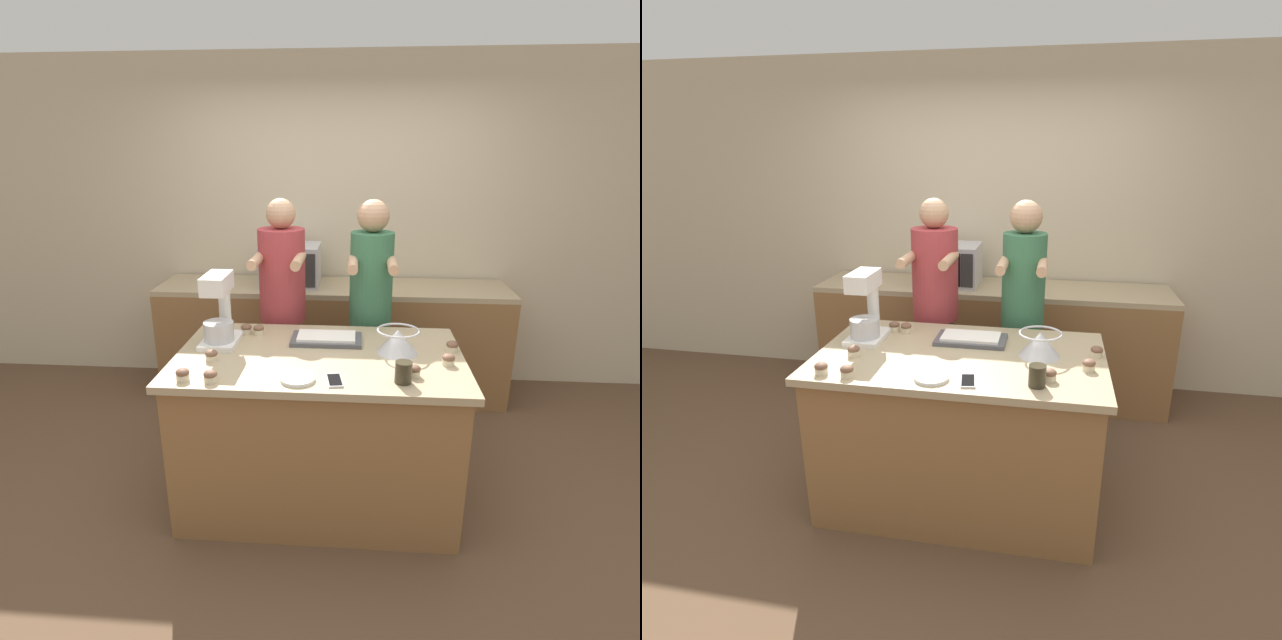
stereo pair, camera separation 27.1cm
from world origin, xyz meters
The scene contains 21 objects.
ground_plane centered at (0.00, 0.00, 0.00)m, with size 16.00×16.00×0.00m, color brown.
back_wall centered at (0.00, 1.72, 1.35)m, with size 10.00×0.06×2.70m.
island_counter centered at (0.00, 0.00, 0.45)m, with size 1.56×0.94×0.91m.
back_counter centered at (0.00, 1.37, 0.47)m, with size 2.80×0.60×0.93m.
person_left centered at (-0.30, 0.69, 0.89)m, with size 0.33×0.50×1.68m.
person_right centered at (0.29, 0.69, 0.90)m, with size 0.30×0.48×1.68m.
stand_mixer centered at (-0.58, 0.12, 1.09)m, with size 0.20×0.30×0.41m.
mixing_bowl centered at (0.43, 0.05, 0.98)m, with size 0.23×0.23×0.13m.
baking_tray centered at (0.03, 0.19, 0.92)m, with size 0.41×0.23×0.04m.
microwave_oven centered at (-0.34, 1.37, 1.10)m, with size 0.46×0.40×0.33m.
cell_phone centered at (0.10, -0.34, 0.91)m, with size 0.09×0.15×0.01m.
drinking_glass centered at (0.43, -0.32, 0.96)m, with size 0.08×0.08×0.11m.
small_plate centered at (-0.08, -0.34, 0.91)m, with size 0.17×0.17×0.02m.
cupcake_0 centered at (-0.39, 0.28, 0.94)m, with size 0.07×0.07×0.06m.
cupcake_1 centered at (0.73, 0.09, 0.94)m, with size 0.07×0.07×0.06m.
cupcake_2 centered at (0.49, -0.25, 0.94)m, with size 0.07×0.07×0.06m.
cupcake_3 centered at (-0.56, -0.14, 0.94)m, with size 0.07×0.07×0.06m.
cupcake_4 centered at (-0.63, -0.38, 0.94)m, with size 0.07×0.07×0.06m.
cupcake_5 centered at (-0.49, -0.39, 0.94)m, with size 0.07×0.07×0.06m.
cupcake_6 centered at (-0.47, 0.29, 0.94)m, with size 0.07×0.07×0.06m.
cupcake_7 centered at (0.68, -0.10, 0.94)m, with size 0.07×0.07×0.06m.
Camera 1 is at (0.20, -2.52, 1.96)m, focal length 28.00 mm.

